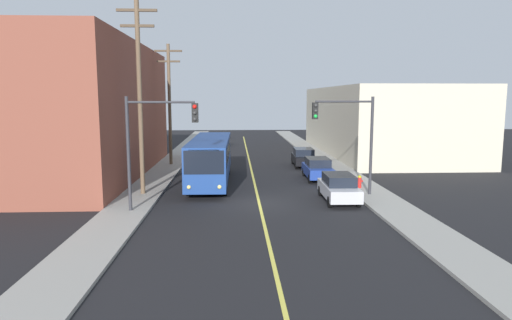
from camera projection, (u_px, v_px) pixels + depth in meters
ground_plane at (259, 203)px, 26.15m from camera, size 120.00×120.00×0.00m
sidewalk_left at (161, 174)px, 35.69m from camera, size 2.50×90.00×0.15m
sidewalk_right at (342, 173)px, 36.38m from camera, size 2.50×90.00×0.15m
lane_stripe_center at (250, 165)px, 40.99m from camera, size 0.16×60.00×0.01m
building_left_brick at (78, 110)px, 34.84m from camera, size 10.00×23.30×10.21m
building_right_warehouse at (380, 121)px, 49.17m from camera, size 12.00×26.20×7.20m
city_bus at (211, 158)px, 32.08m from camera, size 2.71×12.19×3.20m
parked_car_silver at (339, 187)px, 26.49m from camera, size 1.88×4.43×1.62m
parked_car_blue at (318, 168)px, 33.63m from camera, size 1.87×4.42×1.62m
parked_car_black at (304, 157)px, 40.02m from camera, size 1.92×4.45×1.62m
utility_pole_near at (139, 91)px, 27.23m from camera, size 2.40×0.28×11.66m
utility_pole_mid at (169, 99)px, 39.82m from camera, size 2.40×0.28×10.59m
traffic_signal_left_corner at (157, 132)px, 23.37m from camera, size 3.75×0.48×6.00m
traffic_signal_right_corner at (347, 127)px, 27.25m from camera, size 3.75×0.48×6.00m
fire_hydrant at (359, 181)px, 29.77m from camera, size 0.44×0.26×0.84m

